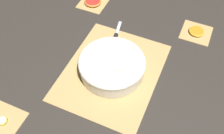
{
  "coord_description": "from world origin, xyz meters",
  "views": [
    {
      "loc": [
        0.58,
        0.26,
        0.85
      ],
      "look_at": [
        0.0,
        0.0,
        0.03
      ],
      "focal_mm": 42.0,
      "sensor_mm": 36.0,
      "label": 1
    }
  ],
  "objects_px": {
    "paring_knife": "(115,37)",
    "grapefruit_slice": "(93,2)",
    "banana_coin_single": "(2,121)",
    "fruit_salad_bowl": "(112,65)",
    "orange_slice_whole": "(197,31)"
  },
  "relations": [
    {
      "from": "paring_knife",
      "to": "grapefruit_slice",
      "type": "relative_size",
      "value": 1.65
    },
    {
      "from": "paring_knife",
      "to": "banana_coin_single",
      "type": "xyz_separation_m",
      "value": [
        0.53,
        -0.2,
        -0.0
      ]
    },
    {
      "from": "fruit_salad_bowl",
      "to": "paring_knife",
      "type": "xyz_separation_m",
      "value": [
        -0.17,
        -0.06,
        -0.03
      ]
    },
    {
      "from": "paring_knife",
      "to": "orange_slice_whole",
      "type": "xyz_separation_m",
      "value": [
        -0.19,
        0.32,
        -0.0
      ]
    },
    {
      "from": "paring_knife",
      "to": "orange_slice_whole",
      "type": "distance_m",
      "value": 0.37
    },
    {
      "from": "paring_knife",
      "to": "orange_slice_whole",
      "type": "bearing_deg",
      "value": 120.3
    },
    {
      "from": "orange_slice_whole",
      "to": "fruit_salad_bowl",
      "type": "bearing_deg",
      "value": -36.25
    },
    {
      "from": "orange_slice_whole",
      "to": "banana_coin_single",
      "type": "relative_size",
      "value": 2.04
    },
    {
      "from": "orange_slice_whole",
      "to": "grapefruit_slice",
      "type": "relative_size",
      "value": 0.82
    },
    {
      "from": "paring_knife",
      "to": "banana_coin_single",
      "type": "bearing_deg",
      "value": -21.14
    },
    {
      "from": "banana_coin_single",
      "to": "grapefruit_slice",
      "type": "distance_m",
      "value": 0.72
    },
    {
      "from": "paring_knife",
      "to": "grapefruit_slice",
      "type": "xyz_separation_m",
      "value": [
        -0.19,
        -0.2,
        -0.0
      ]
    },
    {
      "from": "paring_knife",
      "to": "orange_slice_whole",
      "type": "height_order",
      "value": "paring_knife"
    },
    {
      "from": "paring_knife",
      "to": "grapefruit_slice",
      "type": "distance_m",
      "value": 0.28
    },
    {
      "from": "fruit_salad_bowl",
      "to": "paring_knife",
      "type": "relative_size",
      "value": 1.87
    }
  ]
}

